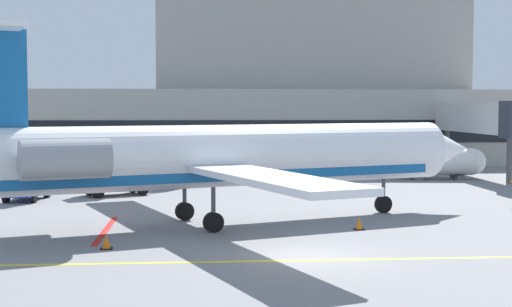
# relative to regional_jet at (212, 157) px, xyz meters

# --- Properties ---
(ground) EXTENTS (120.00, 120.00, 0.11)m
(ground) POSITION_rel_regional_jet_xyz_m (3.46, -7.57, -3.29)
(ground) COLOR slate
(terminal_building) EXTENTS (57.21, 14.34, 19.37)m
(terminal_building) POSITION_rel_regional_jet_xyz_m (6.68, 40.15, 4.17)
(terminal_building) COLOR #ADA89E
(terminal_building) RESTS_ON ground
(jet_bridge_west) EXTENTS (2.40, 17.80, 6.02)m
(jet_bridge_west) POSITION_rel_regional_jet_xyz_m (21.97, 22.81, 1.39)
(jet_bridge_west) COLOR silver
(jet_bridge_west) RESTS_ON ground
(regional_jet) EXTENTS (29.19, 24.49, 8.94)m
(regional_jet) POSITION_rel_regional_jet_xyz_m (0.00, 0.00, 0.00)
(regional_jet) COLOR white
(regional_jet) RESTS_ON ground
(baggage_tug) EXTENTS (3.86, 3.87, 2.16)m
(baggage_tug) POSITION_rel_regional_jet_xyz_m (-3.30, 16.57, -2.27)
(baggage_tug) COLOR #19389E
(baggage_tug) RESTS_ON ground
(pushback_tractor) EXTENTS (4.49, 3.41, 2.14)m
(pushback_tractor) POSITION_rel_regional_jet_xyz_m (-6.25, 12.14, -2.26)
(pushback_tractor) COLOR silver
(pushback_tractor) RESTS_ON ground
(belt_loader) EXTENTS (2.26, 3.71, 2.19)m
(belt_loader) POSITION_rel_regional_jet_xyz_m (-10.96, 9.77, -2.25)
(belt_loader) COLOR #19389E
(belt_loader) RESTS_ON ground
(fuel_tank) EXTENTS (7.42, 2.69, 2.42)m
(fuel_tank) POSITION_rel_regional_jet_xyz_m (17.73, 20.91, -1.88)
(fuel_tank) COLOR white
(fuel_tank) RESTS_ON ground
(safety_cone_bravo) EXTENTS (0.47, 0.47, 0.55)m
(safety_cone_bravo) POSITION_rel_regional_jet_xyz_m (6.67, -1.84, -2.99)
(safety_cone_bravo) COLOR orange
(safety_cone_bravo) RESTS_ON ground
(safety_cone_charlie) EXTENTS (0.47, 0.47, 0.55)m
(safety_cone_charlie) POSITION_rel_regional_jet_xyz_m (-4.27, -5.63, -2.99)
(safety_cone_charlie) COLOR orange
(safety_cone_charlie) RESTS_ON ground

